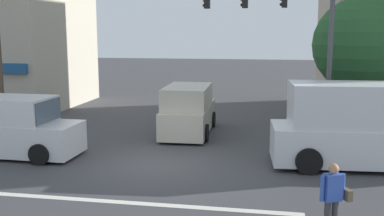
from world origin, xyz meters
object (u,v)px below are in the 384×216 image
object	(u,v)px
traffic_light_mast	(294,34)
pedestrian_foreground_with_bag	(333,196)
street_tree	(360,45)
utility_pole_far_right	(347,33)
van_waiting_far	(13,128)
box_truck_crossing_leftbound	(353,129)
van_crossing_rightbound	(188,111)

from	to	relation	value
traffic_light_mast	pedestrian_foreground_with_bag	size ratio (longest dim) A/B	3.71
street_tree	utility_pole_far_right	size ratio (longest dim) A/B	0.70
traffic_light_mast	van_waiting_far	world-z (taller)	traffic_light_mast
street_tree	box_truck_crossing_leftbound	distance (m)	5.96
van_waiting_far	box_truck_crossing_leftbound	xyz separation A→B (m)	(11.69, 0.71, 0.25)
utility_pole_far_right	van_waiting_far	distance (m)	16.23
traffic_light_mast	van_waiting_far	xyz separation A→B (m)	(-9.79, -2.81, -3.30)
box_truck_crossing_leftbound	van_waiting_far	bearing A→B (deg)	-176.52
traffic_light_mast	box_truck_crossing_leftbound	size ratio (longest dim) A/B	1.08
van_waiting_far	pedestrian_foreground_with_bag	bearing A→B (deg)	-25.03
traffic_light_mast	box_truck_crossing_leftbound	distance (m)	4.17
traffic_light_mast	van_crossing_rightbound	xyz separation A→B (m)	(-4.27, 1.73, -3.30)
street_tree	pedestrian_foreground_with_bag	xyz separation A→B (m)	(-2.32, -10.84, -2.89)
street_tree	van_waiting_far	distance (m)	14.33
street_tree	van_waiting_far	xyz separation A→B (m)	(-12.71, -5.99, -2.83)
pedestrian_foreground_with_bag	van_crossing_rightbound	bearing A→B (deg)	117.44
street_tree	van_crossing_rightbound	size ratio (longest dim) A/B	1.26
street_tree	van_waiting_far	world-z (taller)	street_tree
street_tree	traffic_light_mast	distance (m)	4.34
traffic_light_mast	pedestrian_foreground_with_bag	xyz separation A→B (m)	(0.61, -7.67, -3.35)
van_crossing_rightbound	box_truck_crossing_leftbound	bearing A→B (deg)	-31.81
street_tree	pedestrian_foreground_with_bag	world-z (taller)	street_tree
utility_pole_far_right	traffic_light_mast	bearing A→B (deg)	-113.01
street_tree	van_crossing_rightbound	distance (m)	7.87
traffic_light_mast	van_waiting_far	bearing A→B (deg)	-163.95
van_crossing_rightbound	pedestrian_foreground_with_bag	bearing A→B (deg)	-62.56
box_truck_crossing_leftbound	pedestrian_foreground_with_bag	bearing A→B (deg)	-103.14
van_crossing_rightbound	utility_pole_far_right	bearing A→B (deg)	35.19
van_waiting_far	van_crossing_rightbound	bearing A→B (deg)	39.51
van_waiting_far	box_truck_crossing_leftbound	world-z (taller)	box_truck_crossing_leftbound
pedestrian_foreground_with_bag	street_tree	bearing A→B (deg)	77.94
utility_pole_far_right	pedestrian_foreground_with_bag	bearing A→B (deg)	-98.93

